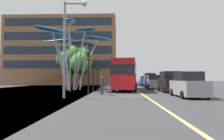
# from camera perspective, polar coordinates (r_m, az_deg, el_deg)

# --- Properties ---
(ground) EXTENTS (120.00, 240.00, 0.10)m
(ground) POSITION_cam_1_polar(r_m,az_deg,el_deg) (16.56, 2.90, -7.74)
(ground) COLOR #38383A
(red_bus) EXTENTS (3.56, 11.41, 3.80)m
(red_bus) POSITION_cam_1_polar(r_m,az_deg,el_deg) (25.30, 4.07, -1.10)
(red_bus) COLOR red
(red_bus) RESTS_ON ground
(leaf_sculpture) EXTENTS (9.45, 9.09, 8.49)m
(leaf_sculpture) POSITION_cam_1_polar(r_m,az_deg,el_deg) (26.30, -11.41, 8.22)
(leaf_sculpture) COLOR #9EA0A5
(leaf_sculpture) RESTS_ON ground
(traffic_light_kerb_near) EXTENTS (0.28, 0.42, 3.93)m
(traffic_light_kerb_near) POSITION_cam_1_polar(r_m,az_deg,el_deg) (17.87, -6.82, 1.91)
(traffic_light_kerb_near) COLOR black
(traffic_light_kerb_near) RESTS_ON ground
(traffic_light_kerb_far) EXTENTS (0.28, 0.42, 3.30)m
(traffic_light_kerb_far) POSITION_cam_1_polar(r_m,az_deg,el_deg) (21.43, -5.51, 0.03)
(traffic_light_kerb_far) COLOR black
(traffic_light_kerb_far) RESTS_ON ground
(traffic_light_island_mid) EXTENTS (0.28, 0.42, 3.31)m
(traffic_light_island_mid) POSITION_cam_1_polar(r_m,az_deg,el_deg) (25.52, -4.13, -0.37)
(traffic_light_island_mid) COLOR black
(traffic_light_island_mid) RESTS_ON ground
(car_parked_near) EXTENTS (1.97, 4.46, 2.00)m
(car_parked_near) POSITION_cam_1_polar(r_m,az_deg,el_deg) (16.75, 21.07, -4.13)
(car_parked_near) COLOR gray
(car_parked_near) RESTS_ON ground
(car_parked_mid) EXTENTS (2.08, 4.49, 2.24)m
(car_parked_mid) POSITION_cam_1_polar(r_m,az_deg,el_deg) (22.57, 16.35, -3.45)
(car_parked_mid) COLOR black
(car_parked_mid) RESTS_ON ground
(car_parked_far) EXTENTS (2.00, 3.99, 1.98)m
(car_parked_far) POSITION_cam_1_polar(r_m,az_deg,el_deg) (28.54, 11.91, -3.50)
(car_parked_far) COLOR gray
(car_parked_far) RESTS_ON ground
(car_side_street) EXTENTS (2.00, 4.22, 2.40)m
(car_side_street) POSITION_cam_1_polar(r_m,az_deg,el_deg) (34.19, 10.75, -3.03)
(car_side_street) COLOR navy
(car_side_street) RESTS_ON ground
(car_far_side) EXTENTS (1.92, 4.17, 1.95)m
(car_far_side) POSITION_cam_1_polar(r_m,az_deg,el_deg) (40.72, 9.41, -3.22)
(car_far_side) COLOR navy
(car_far_side) RESTS_ON ground
(street_lamp) EXTENTS (1.83, 0.44, 7.44)m
(street_lamp) POSITION_cam_1_polar(r_m,az_deg,el_deg) (15.59, -12.01, 9.83)
(street_lamp) COLOR gray
(street_lamp) RESTS_ON ground
(tree_pavement_near) EXTENTS (5.00, 6.07, 7.72)m
(tree_pavement_near) POSITION_cam_1_polar(r_m,az_deg,el_deg) (36.47, -9.25, 3.27)
(tree_pavement_near) COLOR brown
(tree_pavement_near) RESTS_ON ground
(tree_pavement_far) EXTENTS (5.01, 5.67, 7.00)m
(tree_pavement_far) POSITION_cam_1_polar(r_m,az_deg,el_deg) (41.31, -11.82, 1.98)
(tree_pavement_far) COLOR brown
(tree_pavement_far) RESTS_ON ground
(pedestrian) EXTENTS (0.34, 0.34, 1.69)m
(pedestrian) POSITION_cam_1_polar(r_m,az_deg,el_deg) (18.66, -2.95, -4.38)
(pedestrian) COLOR #2D3342
(pedestrian) RESTS_ON ground
(backdrop_building) EXTENTS (25.80, 12.57, 15.96)m
(backdrop_building) POSITION_cam_1_polar(r_m,az_deg,el_deg) (51.76, -13.43, 4.82)
(backdrop_building) COLOR #8E6042
(backdrop_building) RESTS_ON ground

